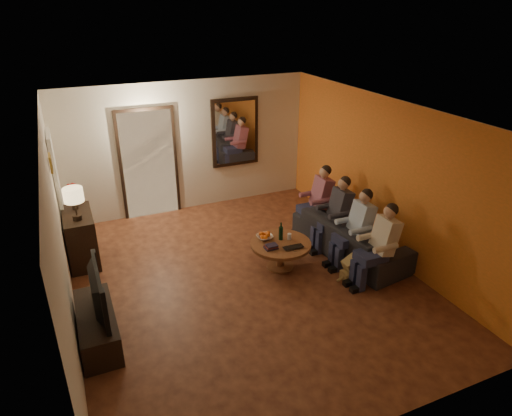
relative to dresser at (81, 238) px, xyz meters
name	(u,v)px	position (x,y,z in m)	size (l,w,h in m)	color
floor	(246,280)	(2.25, -1.62, -0.43)	(5.00, 6.00, 0.01)	#481E13
ceiling	(244,114)	(2.25, -1.62, 2.17)	(5.00, 6.00, 0.01)	white
back_wall	(188,147)	(2.25, 1.38, 0.87)	(5.00, 0.02, 2.60)	beige
front_wall	(374,330)	(2.25, -4.62, 0.87)	(5.00, 0.02, 2.60)	beige
left_wall	(59,237)	(-0.25, -1.62, 0.87)	(0.02, 6.00, 2.60)	beige
right_wall	(386,179)	(4.75, -1.62, 0.87)	(0.02, 6.00, 2.60)	beige
orange_accent	(386,179)	(4.74, -1.62, 0.87)	(0.01, 6.00, 2.60)	#C97022
kitchen_doorway	(149,165)	(1.45, 1.36, 0.62)	(1.00, 0.06, 2.10)	#FFE0A5
door_trim	(149,165)	(1.45, 1.35, 0.62)	(1.12, 0.04, 2.22)	black
fridge_glimpse	(162,170)	(1.70, 1.36, 0.47)	(0.45, 0.03, 1.70)	silver
mirror_frame	(235,132)	(3.25, 1.34, 1.07)	(1.00, 0.05, 1.40)	black
mirror_glass	(236,133)	(3.25, 1.31, 1.07)	(0.86, 0.02, 1.26)	white
white_door	(59,192)	(-0.21, 0.68, 0.59)	(0.06, 0.85, 2.04)	white
framed_art	(51,163)	(-0.22, -0.32, 1.42)	(0.03, 0.28, 0.24)	#B28C33
art_canvas	(52,163)	(-0.21, -0.32, 1.42)	(0.01, 0.22, 0.18)	brown
dresser	(81,238)	(0.00, 0.00, 0.00)	(0.45, 0.96, 0.86)	black
table_lamp	(75,204)	(0.00, -0.22, 0.70)	(0.30, 0.30, 0.54)	beige
flower_vase	(73,196)	(0.00, 0.22, 0.65)	(0.14, 0.14, 0.44)	#A81611
tv_stand	(97,326)	(0.00, -2.13, -0.22)	(0.45, 1.26, 0.42)	black
tv	(91,293)	(0.00, -2.13, 0.30)	(0.14, 1.06, 0.61)	black
sofa	(350,237)	(4.17, -1.58, -0.11)	(0.84, 2.16, 0.63)	black
person_a	(380,248)	(4.07, -2.48, 0.17)	(0.60, 0.40, 1.20)	tan
person_b	(357,231)	(4.07, -1.88, 0.17)	(0.60, 0.40, 1.20)	tan
person_c	(336,216)	(4.07, -1.28, 0.17)	(0.60, 0.40, 1.20)	tan
person_d	(318,203)	(4.07, -0.68, 0.17)	(0.60, 0.40, 1.20)	tan
dog	(357,261)	(3.86, -2.22, -0.15)	(0.56, 0.24, 0.56)	olive
coffee_table	(280,255)	(2.90, -1.50, -0.20)	(0.97, 0.97, 0.45)	brown
bowl	(265,237)	(2.72, -1.28, 0.05)	(0.26, 0.26, 0.06)	white
oranges	(265,233)	(2.72, -1.28, 0.12)	(0.20, 0.20, 0.08)	orange
wine_bottle	(281,231)	(2.95, -1.40, 0.18)	(0.07, 0.07, 0.31)	black
wine_glass	(289,236)	(3.08, -1.45, 0.07)	(0.06, 0.06, 0.10)	silver
book_stack	(271,246)	(2.68, -1.60, 0.06)	(0.20, 0.15, 0.07)	black
laptop	(295,249)	(3.00, -1.78, 0.03)	(0.33, 0.21, 0.03)	black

